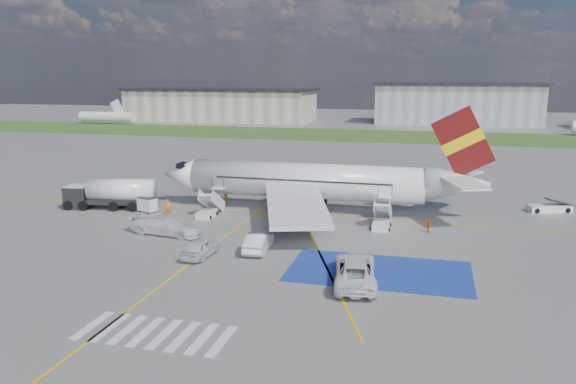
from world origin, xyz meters
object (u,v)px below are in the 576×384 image
gpu_cart (147,205)px  car_silver_b (258,242)px  van_white_a (355,266)px  fuel_tanker (111,196)px  car_silver_a (201,248)px  van_white_b (165,223)px  belt_loader (549,208)px  airliner (319,181)px

gpu_cart → car_silver_b: (16.18, -10.35, 0.08)m
gpu_cart → van_white_a: bearing=-12.8°
fuel_tanker → car_silver_a: 21.55m
van_white_a → van_white_b: van_white_a is taller
fuel_tanker → car_silver_a: bearing=-48.7°
gpu_cart → car_silver_a: size_ratio=0.50×
gpu_cart → van_white_a: van_white_a is taller
belt_loader → van_white_b: 41.76m
airliner → fuel_tanker: bearing=-168.6°
gpu_cart → van_white_a: 29.65m
car_silver_a → van_white_b: 7.99m
airliner → van_white_b: (-12.21, -12.80, -2.30)m
fuel_tanker → van_white_a: fuel_tanker is taller
car_silver_a → van_white_a: (13.28, -2.45, 0.42)m
belt_loader → car_silver_a: (-31.27, -24.41, 0.40)m
airliner → car_silver_a: bearing=-109.2°
car_silver_a → van_white_b: van_white_b is taller
car_silver_a → car_silver_b: car_silver_b is taller
van_white_b → airliner: bearing=-35.7°
fuel_tanker → gpu_cart: 4.85m
van_white_b → gpu_cart: bearing=46.3°
airliner → gpu_cart: 19.18m
airliner → van_white_b: 17.84m
car_silver_b → belt_loader: bearing=-145.6°
gpu_cart → car_silver_b: gpu_cart is taller
fuel_tanker → gpu_cart: fuel_tanker is taller
airliner → car_silver_a: size_ratio=8.04×
airliner → car_silver_a: airliner is taller
belt_loader → car_silver_b: 34.68m
gpu_cart → van_white_a: (25.26, -15.52, 0.45)m
gpu_cart → van_white_b: (6.08, -7.69, 0.34)m
belt_loader → van_white_b: (-37.16, -19.03, 0.71)m
airliner → fuel_tanker: size_ratio=3.55×
airliner → van_white_a: airliner is taller
airliner → belt_loader: (24.95, 6.23, -3.02)m
fuel_tanker → belt_loader: size_ratio=1.99×
van_white_a → van_white_b: size_ratio=1.15×
belt_loader → car_silver_b: (-27.06, -21.69, 0.45)m
fuel_tanker → van_white_a: size_ratio=1.63×
airliner → van_white_a: 21.89m
gpu_cart → belt_loader: gpu_cart is taller
van_white_b → fuel_tanker: bearing=61.1°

